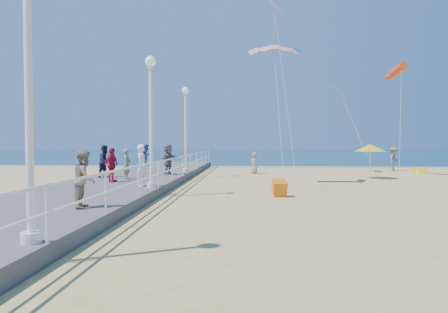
# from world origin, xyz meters

# --- Properties ---
(ground) EXTENTS (160.00, 160.00, 0.00)m
(ground) POSITION_xyz_m (0.00, 0.00, 0.00)
(ground) COLOR #D8BB71
(ground) RESTS_ON ground
(ocean) EXTENTS (160.00, 90.00, 0.05)m
(ocean) POSITION_xyz_m (0.00, 65.00, 0.01)
(ocean) COLOR #0B2F47
(ocean) RESTS_ON ground
(surf_line) EXTENTS (160.00, 1.20, 0.04)m
(surf_line) POSITION_xyz_m (0.00, 20.50, 0.03)
(surf_line) COLOR silver
(surf_line) RESTS_ON ground
(boardwalk) EXTENTS (5.00, 44.00, 0.40)m
(boardwalk) POSITION_xyz_m (-7.50, 0.00, 0.20)
(boardwalk) COLOR slate
(boardwalk) RESTS_ON ground
(railing) EXTENTS (0.05, 42.00, 0.55)m
(railing) POSITION_xyz_m (-5.05, 0.00, 1.25)
(railing) COLOR white
(railing) RESTS_ON boardwalk
(lamp_post_near) EXTENTS (0.44, 0.44, 5.32)m
(lamp_post_near) POSITION_xyz_m (-5.35, -9.00, 3.66)
(lamp_post_near) COLOR white
(lamp_post_near) RESTS_ON boardwalk
(lamp_post_mid) EXTENTS (0.44, 0.44, 5.32)m
(lamp_post_mid) POSITION_xyz_m (-5.35, 0.00, 3.66)
(lamp_post_mid) COLOR white
(lamp_post_mid) RESTS_ON boardwalk
(lamp_post_far) EXTENTS (0.44, 0.44, 5.32)m
(lamp_post_far) POSITION_xyz_m (-5.35, 9.00, 3.66)
(lamp_post_far) COLOR white
(lamp_post_far) RESTS_ON boardwalk
(woman_holding_toddler) EXTENTS (0.54, 0.71, 1.76)m
(woman_holding_toddler) POSITION_xyz_m (-5.80, 0.33, 1.28)
(woman_holding_toddler) COLOR white
(woman_holding_toddler) RESTS_ON boardwalk
(toddler_held) EXTENTS (0.43, 0.51, 0.92)m
(toddler_held) POSITION_xyz_m (-5.65, 0.48, 1.71)
(toddler_held) COLOR #2D51A8
(toddler_held) RESTS_ON boardwalk
(spectator_1) EXTENTS (0.75, 0.89, 1.62)m
(spectator_1) POSITION_xyz_m (-6.00, -5.06, 1.21)
(spectator_1) COLOR gray
(spectator_1) RESTS_ON boardwalk
(spectator_3) EXTENTS (0.63, 1.01, 1.60)m
(spectator_3) POSITION_xyz_m (-7.73, 2.13, 1.20)
(spectator_3) COLOR red
(spectator_3) RESTS_ON boardwalk
(spectator_5) EXTENTS (1.02, 1.69, 1.74)m
(spectator_5) POSITION_xyz_m (-5.98, 6.65, 1.27)
(spectator_5) COLOR #56575B
(spectator_5) RESTS_ON boardwalk
(spectator_6) EXTENTS (0.37, 0.56, 1.52)m
(spectator_6) POSITION_xyz_m (-7.43, 3.53, 1.16)
(spectator_6) COLOR gray
(spectator_6) RESTS_ON boardwalk
(spectator_7) EXTENTS (0.95, 1.03, 1.70)m
(spectator_7) POSITION_xyz_m (-8.91, 4.53, 1.25)
(spectator_7) COLOR #1B1B3B
(spectator_7) RESTS_ON boardwalk
(beach_walker_a) EXTENTS (1.30, 1.41, 1.91)m
(beach_walker_a) POSITION_xyz_m (10.03, 16.04, 0.95)
(beach_walker_a) COLOR slate
(beach_walker_a) RESTS_ON ground
(beach_walker_c) EXTENTS (0.63, 0.84, 1.55)m
(beach_walker_c) POSITION_xyz_m (-0.98, 12.49, 0.77)
(beach_walker_c) COLOR gray
(beach_walker_c) RESTS_ON ground
(box_kite) EXTENTS (0.63, 0.77, 0.74)m
(box_kite) POSITION_xyz_m (-0.12, 0.48, 0.30)
(box_kite) COLOR red
(box_kite) RESTS_ON ground
(beach_umbrella) EXTENTS (1.90, 1.90, 2.14)m
(beach_umbrella) POSITION_xyz_m (6.10, 9.07, 1.91)
(beach_umbrella) COLOR white
(beach_umbrella) RESTS_ON ground
(beach_chair_left) EXTENTS (0.55, 0.55, 0.40)m
(beach_chair_left) POSITION_xyz_m (10.96, 13.25, 0.20)
(beach_chair_left) COLOR yellow
(beach_chair_left) RESTS_ON ground
(beach_chair_right) EXTENTS (0.55, 0.55, 0.40)m
(beach_chair_right) POSITION_xyz_m (10.84, 13.70, 0.20)
(beach_chair_right) COLOR yellow
(beach_chair_right) RESTS_ON ground
(kite_parafoil) EXTENTS (2.69, 0.94, 0.65)m
(kite_parafoil) POSITION_xyz_m (-0.06, 5.12, 7.20)
(kite_parafoil) COLOR red
(kite_windsock) EXTENTS (0.95, 2.38, 1.02)m
(kite_windsock) POSITION_xyz_m (8.32, 10.76, 6.96)
(kite_windsock) COLOR red
(kite_diamond_green) EXTENTS (1.44, 1.60, 0.90)m
(kite_diamond_green) POSITION_xyz_m (5.22, 13.73, 6.02)
(kite_diamond_green) COLOR #27B95B
(kite_diamond_redwhite) EXTENTS (1.34, 1.62, 1.07)m
(kite_diamond_redwhite) POSITION_xyz_m (-0.09, 5.21, 9.45)
(kite_diamond_redwhite) COLOR #E51A4A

